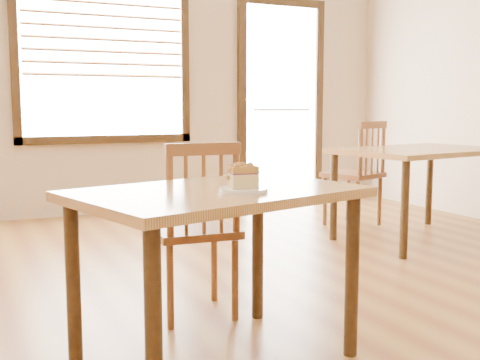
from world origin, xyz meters
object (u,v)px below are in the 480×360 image
at_px(cafe_table_main, 217,214).
at_px(cafe_chair_main, 195,228).
at_px(cafe_chair_second, 357,173).
at_px(cake_slice, 243,175).
at_px(cafe_table_second, 420,159).
at_px(plate, 243,190).

relative_size(cafe_table_main, cafe_chair_main, 1.40).
relative_size(cafe_chair_main, cafe_chair_second, 0.96).
xyz_separation_m(cafe_chair_second, cake_slice, (-2.24, -2.33, 0.33)).
bearing_deg(cafe_chair_second, cafe_table_main, 24.50).
height_order(cafe_chair_main, cafe_table_second, cafe_chair_main).
bearing_deg(plate, cafe_chair_second, 46.06).
distance_m(cafe_chair_main, cafe_table_second, 2.50).
bearing_deg(cafe_table_main, plate, -78.20).
relative_size(cafe_chair_second, cake_slice, 7.77).
distance_m(cafe_chair_second, cake_slice, 3.25).
relative_size(cafe_chair_main, plate, 4.73).
distance_m(plate, cake_slice, 0.06).
relative_size(cafe_table_second, cafe_chair_second, 1.48).
xyz_separation_m(cafe_table_second, cake_slice, (-2.37, -1.65, 0.16)).
relative_size(cafe_table_second, plate, 7.34).
distance_m(cafe_chair_main, plate, 0.76).
bearing_deg(cafe_table_main, cake_slice, -77.93).
height_order(cafe_table_main, cafe_table_second, same).
bearing_deg(cake_slice, cafe_chair_second, 54.05).
height_order(cafe_chair_second, cake_slice, cafe_chair_second).
distance_m(cafe_table_main, cafe_chair_second, 3.19).
relative_size(cafe_table_main, cafe_chair_second, 1.34).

